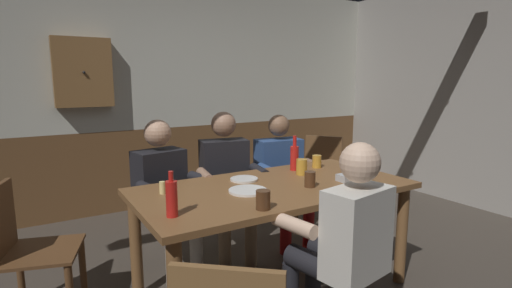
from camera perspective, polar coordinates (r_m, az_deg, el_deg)
back_wall_upper at (r=4.71m, az=-13.58°, el=12.80°), size 6.04×0.12×1.71m
back_wall_wainscot at (r=4.81m, az=-12.97°, el=-3.05°), size 6.04×0.12×0.93m
dining_table at (r=2.71m, az=2.70°, el=-8.13°), size 1.88×0.95×0.77m
person_0 at (r=3.10m, az=-13.30°, el=-6.38°), size 0.56×0.59×1.19m
person_1 at (r=3.29m, az=-4.31°, el=-4.97°), size 0.58×0.57×1.22m
person_2 at (r=3.58m, az=3.89°, el=-4.17°), size 0.59×0.56×1.17m
person_3 at (r=2.21m, az=12.65°, el=-13.21°), size 0.55×0.57×1.18m
chair_empty_near_left at (r=2.80m, az=-30.79°, el=-13.16°), size 0.55×0.55×0.88m
chair_empty_far_end at (r=4.23m, az=9.48°, el=-4.50°), size 0.62×0.62×0.88m
table_candle at (r=2.55m, az=-13.63°, el=-6.26°), size 0.04×0.04×0.08m
condiment_caddy at (r=2.87m, az=13.28°, el=-4.82°), size 0.14×0.10×0.05m
plate_0 at (r=2.53m, az=-1.23°, el=-6.86°), size 0.25×0.25×0.01m
plate_1 at (r=2.81m, az=-1.77°, el=-5.19°), size 0.20×0.20×0.01m
bottle_0 at (r=2.11m, az=-12.30°, el=-7.76°), size 0.06×0.06×0.25m
bottle_1 at (r=3.11m, az=5.68°, el=-1.90°), size 0.07×0.07×0.28m
pint_glass_0 at (r=3.27m, az=15.00°, el=-2.55°), size 0.06×0.06×0.11m
pint_glass_1 at (r=2.19m, az=1.05°, el=-8.22°), size 0.08×0.08×0.11m
pint_glass_2 at (r=2.98m, az=6.73°, el=-3.37°), size 0.08×0.08×0.12m
pint_glass_3 at (r=3.24m, az=8.93°, el=-2.55°), size 0.07×0.07×0.10m
pint_glass_4 at (r=2.66m, az=7.94°, el=-5.16°), size 0.07×0.07×0.11m
wall_dart_cabinet at (r=4.38m, az=-24.10°, el=9.58°), size 0.56×0.15×0.70m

